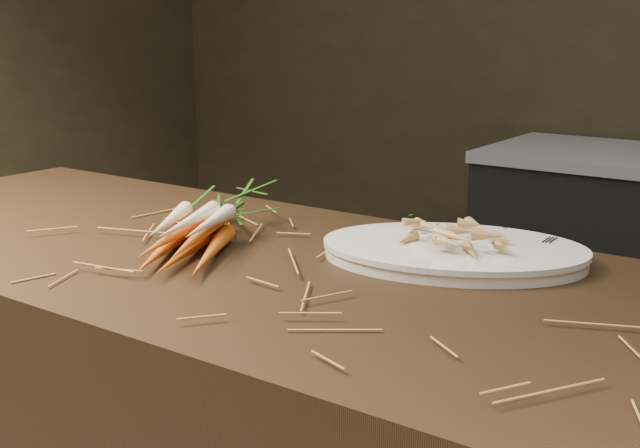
{
  "coord_description": "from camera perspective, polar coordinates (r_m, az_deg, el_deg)",
  "views": [
    {
      "loc": [
        0.57,
        -0.65,
        1.27
      ],
      "look_at": [
        -0.14,
        0.35,
        0.96
      ],
      "focal_mm": 45.0,
      "sensor_mm": 36.0,
      "label": 1
    }
  ],
  "objects": [
    {
      "name": "serving_platter",
      "position": [
        1.29,
        9.46,
        -2.1
      ],
      "size": [
        0.49,
        0.41,
        0.02
      ],
      "primitive_type": null,
      "rotation": [
        0.0,
        0.0,
        0.37
      ],
      "color": "white",
      "rests_on": "main_counter"
    },
    {
      "name": "root_veg_bunch",
      "position": [
        1.4,
        -7.74,
        0.49
      ],
      "size": [
        0.32,
        0.46,
        0.08
      ],
      "rotation": [
        0.0,
        0.0,
        0.43
      ],
      "color": "#DE4407",
      "rests_on": "main_counter"
    },
    {
      "name": "serving_fork",
      "position": [
        1.27,
        16.06,
        -2.17
      ],
      "size": [
        0.02,
        0.16,
        0.0
      ],
      "primitive_type": "cube",
      "rotation": [
        0.0,
        0.0,
        0.02
      ],
      "color": "silver",
      "rests_on": "serving_platter"
    },
    {
      "name": "roasted_veg_heap",
      "position": [
        1.29,
        9.52,
        -0.64
      ],
      "size": [
        0.24,
        0.21,
        0.05
      ],
      "primitive_type": null,
      "rotation": [
        0.0,
        0.0,
        0.37
      ],
      "color": "#AD783B",
      "rests_on": "serving_platter"
    },
    {
      "name": "straw_bedding",
      "position": [
        1.17,
        4.42,
        -3.87
      ],
      "size": [
        1.4,
        0.6,
        0.02
      ],
      "primitive_type": null,
      "color": "olive",
      "rests_on": "main_counter"
    }
  ]
}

